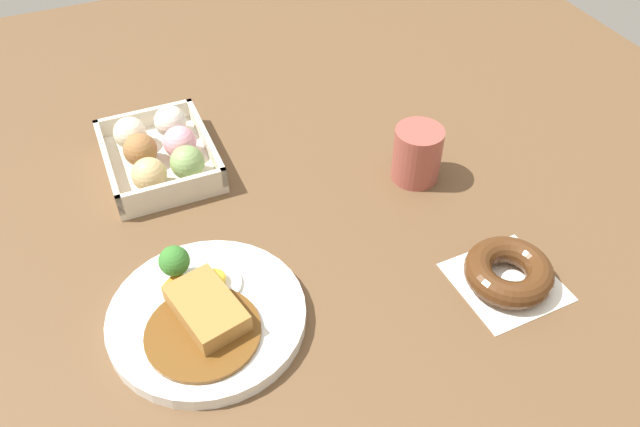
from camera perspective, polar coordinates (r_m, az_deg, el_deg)
ground_plane at (r=0.88m, az=-2.96°, el=-0.90°), size 1.60×1.60×0.00m
curry_plate at (r=0.77m, az=-10.18°, el=-8.76°), size 0.23×0.23×0.07m
donut_box at (r=0.99m, az=-14.11°, el=5.32°), size 0.20×0.16×0.06m
chocolate_ring_donut at (r=0.83m, az=16.45°, el=-5.08°), size 0.13×0.13×0.04m
coffee_mug at (r=0.94m, az=8.66°, el=5.26°), size 0.07×0.07×0.08m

